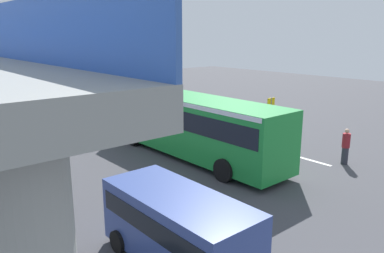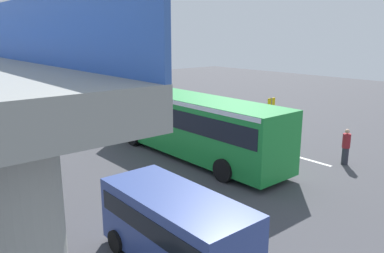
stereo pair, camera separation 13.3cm
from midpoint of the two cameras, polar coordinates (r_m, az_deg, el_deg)
name	(u,v)px [view 2 (the right image)]	position (r m, az deg, el deg)	size (l,w,h in m)	color
ground	(188,147)	(21.69, -0.36, -3.07)	(80.00, 80.00, 0.00)	#424247
city_bus	(191,121)	(19.65, 0.05, 0.85)	(11.54, 2.85, 3.15)	#1E8C38
parked_van	(176,225)	(10.73, -2.09, -14.45)	(4.80, 2.17, 2.05)	#33478C
bicycle_red	(65,118)	(28.80, -18.38, 1.19)	(1.77, 0.44, 0.96)	black
bicycle_black	(53,124)	(27.28, -19.88, 0.40)	(1.77, 0.44, 0.96)	black
bicycle_orange	(84,122)	(27.19, -15.73, 0.67)	(1.77, 0.44, 0.96)	black
pedestrian	(346,147)	(20.07, 22.18, -2.85)	(0.38, 0.38, 1.79)	#2D2D38
traffic_sign	(271,114)	(21.76, 11.86, 1.82)	(0.08, 0.60, 2.80)	slate
lane_dash_leftmost	(313,161)	(20.27, 17.85, -4.95)	(2.00, 0.20, 0.01)	silver
lane_dash_left	(253,144)	(22.51, 9.24, -2.62)	(2.00, 0.20, 0.01)	silver
lane_dash_centre	(207,131)	(25.19, 2.35, -0.70)	(2.00, 0.20, 0.01)	silver
lane_dash_right	(170,121)	(28.18, -3.15, 0.84)	(2.00, 0.20, 0.01)	silver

